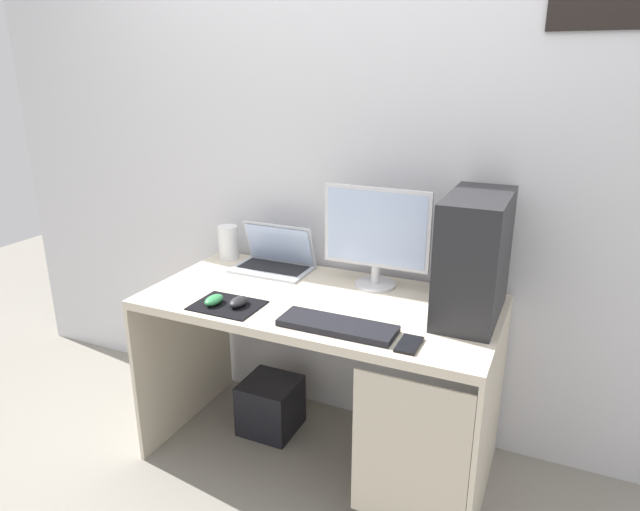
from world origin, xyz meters
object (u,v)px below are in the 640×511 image
object	(u,v)px
pc_tower	(474,257)
cell_phone	(409,344)
keyboard	(337,326)
mouse_left	(238,302)
monitor	(376,235)
mouse_right	(214,300)
laptop	(274,260)
subwoofer	(271,405)
speaker	(228,243)

from	to	relation	value
pc_tower	cell_phone	world-z (taller)	pc_tower
keyboard	mouse_left	xyz separation A→B (m)	(-0.42, 0.02, 0.01)
pc_tower	monitor	bearing A→B (deg)	163.64
keyboard	mouse_right	xyz separation A→B (m)	(-0.51, -0.01, 0.01)
keyboard	mouse_left	distance (m)	0.42
laptop	subwoofer	xyz separation A→B (m)	(0.04, -0.14, -0.67)
pc_tower	keyboard	xyz separation A→B (m)	(-0.40, -0.32, -0.22)
laptop	mouse_left	bearing A→B (deg)	-79.47
laptop	keyboard	distance (m)	0.68
pc_tower	mouse_left	bearing A→B (deg)	-160.08
mouse_right	speaker	bearing A→B (deg)	117.23
monitor	laptop	distance (m)	0.52
subwoofer	mouse_right	bearing A→B (deg)	-99.50
speaker	subwoofer	bearing A→B (deg)	-30.43
mouse_left	cell_phone	distance (m)	0.69
speaker	subwoofer	size ratio (longest dim) A/B	0.65
pc_tower	laptop	bearing A→B (deg)	171.31
keyboard	cell_phone	distance (m)	0.27
pc_tower	mouse_right	size ratio (longest dim) A/B	4.74
cell_phone	speaker	bearing A→B (deg)	153.79
monitor	laptop	bearing A→B (deg)	178.10
pc_tower	laptop	size ratio (longest dim) A/B	1.32
speaker	cell_phone	bearing A→B (deg)	-26.21
laptop	subwoofer	distance (m)	0.68
cell_phone	mouse_right	bearing A→B (deg)	179.05
pc_tower	monitor	xyz separation A→B (m)	(-0.41, 0.12, -0.00)
monitor	cell_phone	bearing A→B (deg)	-58.58
laptop	speaker	size ratio (longest dim) A/B	2.13
keyboard	speaker	bearing A→B (deg)	147.44
pc_tower	mouse_left	distance (m)	0.90
laptop	speaker	xyz separation A→B (m)	(-0.27, 0.04, 0.04)
laptop	monitor	bearing A→B (deg)	-1.90
speaker	mouse_right	bearing A→B (deg)	-62.77
speaker	mouse_right	size ratio (longest dim) A/B	1.68
pc_tower	subwoofer	world-z (taller)	pc_tower
speaker	keyboard	xyz separation A→B (m)	(0.77, -0.49, -0.07)
monitor	keyboard	bearing A→B (deg)	-88.24
speaker	cell_phone	xyz separation A→B (m)	(1.04, -0.51, -0.08)
monitor	speaker	world-z (taller)	monitor
speaker	keyboard	bearing A→B (deg)	-32.56
pc_tower	laptop	xyz separation A→B (m)	(-0.90, 0.14, -0.19)
speaker	mouse_left	bearing A→B (deg)	-53.38
mouse_left	mouse_right	size ratio (longest dim) A/B	1.00
speaker	monitor	bearing A→B (deg)	-4.02
pc_tower	subwoofer	distance (m)	1.21
pc_tower	laptop	distance (m)	0.93
mouse_left	laptop	bearing A→B (deg)	100.53
monitor	mouse_left	distance (m)	0.62
pc_tower	mouse_left	size ratio (longest dim) A/B	4.74
keyboard	mouse_left	size ratio (longest dim) A/B	4.38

